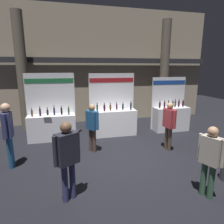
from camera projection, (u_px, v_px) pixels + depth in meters
name	position (u px, v px, depth m)	size (l,w,h in m)	color
ground_plane	(124.00, 160.00, 5.95)	(24.00, 24.00, 0.00)	black
hall_colonnade	(97.00, 67.00, 9.83)	(11.88, 1.15, 5.60)	tan
exhibitor_booth_0	(52.00, 124.00, 7.58)	(1.85, 0.71, 2.54)	white
exhibitor_booth_1	(113.00, 120.00, 8.11)	(1.90, 0.66, 2.52)	white
exhibitor_booth_2	(170.00, 117.00, 8.71)	(1.59, 0.66, 2.33)	white
visitor_1	(8.00, 130.00, 5.30)	(0.24, 0.50, 1.83)	navy
visitor_3	(169.00, 122.00, 6.52)	(0.28, 0.59, 1.64)	#47382D
visitor_4	(92.00, 124.00, 6.40)	(0.40, 0.46, 1.60)	#47382D
visitor_5	(210.00, 157.00, 4.09)	(0.34, 0.53, 1.58)	#33563D
visitor_6	(67.00, 154.00, 3.96)	(0.54, 0.44, 1.71)	navy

